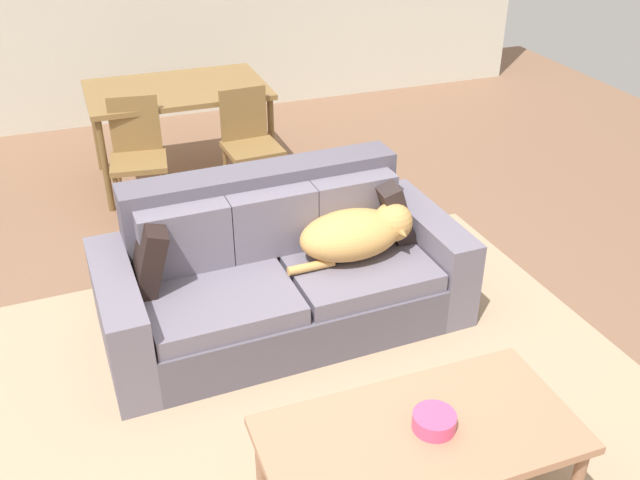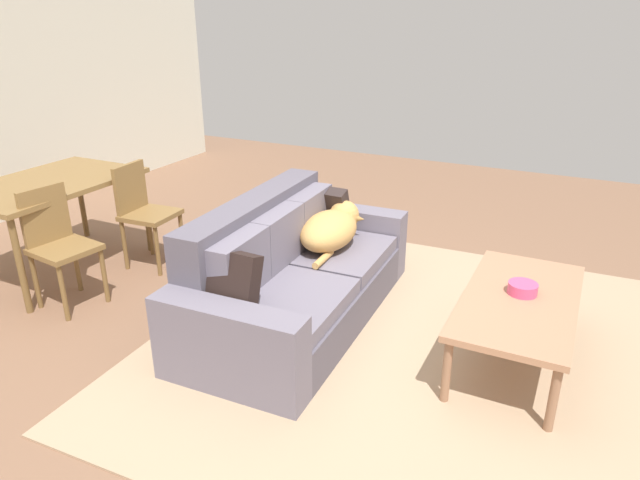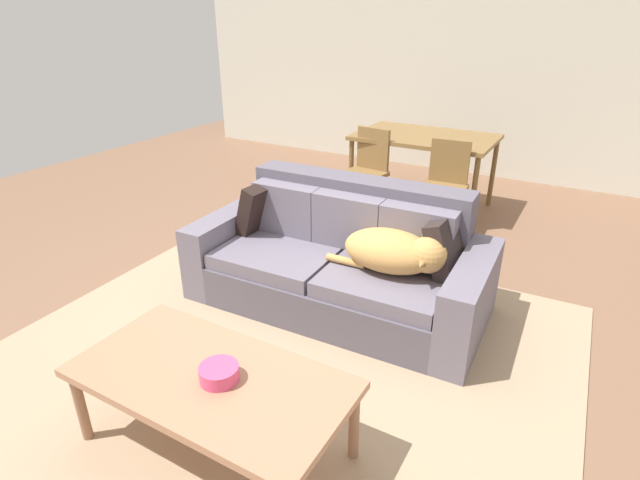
# 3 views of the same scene
# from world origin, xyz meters

# --- Properties ---
(ground_plane) EXTENTS (10.00, 10.00, 0.00)m
(ground_plane) POSITION_xyz_m (0.00, 0.00, 0.00)
(ground_plane) COLOR brown
(area_rug) EXTENTS (3.48, 3.29, 0.01)m
(area_rug) POSITION_xyz_m (0.14, -0.59, 0.01)
(area_rug) COLOR tan
(area_rug) RESTS_ON ground
(couch) EXTENTS (2.09, 1.02, 0.86)m
(couch) POSITION_xyz_m (0.14, 0.28, 0.32)
(couch) COLOR #595460
(couch) RESTS_ON ground
(dog_on_left_cushion) EXTENTS (0.78, 0.40, 0.29)m
(dog_on_left_cushion) POSITION_xyz_m (0.58, 0.17, 0.55)
(dog_on_left_cushion) COLOR tan
(dog_on_left_cushion) RESTS_ON couch
(throw_pillow_by_left_arm) EXTENTS (0.23, 0.40, 0.41)m
(throw_pillow_by_left_arm) POSITION_xyz_m (-0.59, 0.30, 0.58)
(throw_pillow_by_left_arm) COLOR black
(throw_pillow_by_left_arm) RESTS_ON couch
(throw_pillow_by_right_arm) EXTENTS (0.24, 0.39, 0.40)m
(throw_pillow_by_right_arm) POSITION_xyz_m (0.86, 0.35, 0.58)
(throw_pillow_by_right_arm) COLOR #2F2523
(throw_pillow_by_right_arm) RESTS_ON couch
(coffee_table) EXTENTS (1.30, 0.66, 0.45)m
(coffee_table) POSITION_xyz_m (0.26, -1.25, 0.40)
(coffee_table) COLOR tan
(coffee_table) RESTS_ON ground
(bowl_on_coffee_table) EXTENTS (0.18, 0.18, 0.07)m
(bowl_on_coffee_table) POSITION_xyz_m (0.32, -1.25, 0.48)
(bowl_on_coffee_table) COLOR #EA4C7F
(bowl_on_coffee_table) RESTS_ON coffee_table
(dining_table) EXTENTS (1.39, 0.91, 0.78)m
(dining_table) POSITION_xyz_m (-0.02, 2.45, 0.71)
(dining_table) COLOR olive
(dining_table) RESTS_ON ground
(dining_chair_near_left) EXTENTS (0.45, 0.45, 0.89)m
(dining_chair_near_left) POSITION_xyz_m (-0.43, 1.90, 0.50)
(dining_chair_near_left) COLOR olive
(dining_chair_near_left) RESTS_ON ground
(dining_chair_near_right) EXTENTS (0.42, 0.42, 0.88)m
(dining_chair_near_right) POSITION_xyz_m (0.39, 1.84, 0.50)
(dining_chair_near_right) COLOR olive
(dining_chair_near_right) RESTS_ON ground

